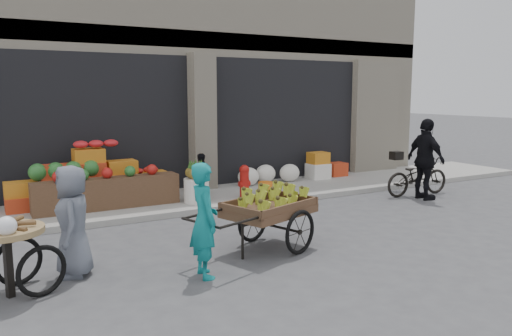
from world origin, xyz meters
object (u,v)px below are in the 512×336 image
seated_person (203,174)px  vendor_grey (73,221)px  pineapple_bin (196,190)px  bicycle (417,176)px  cyclist (426,159)px  vendor_woman (204,220)px  tricycle_cart (7,251)px  banana_cart (267,206)px  fire_hydrant (244,180)px  orange_bucket (265,189)px

seated_person → vendor_grey: 4.75m
pineapple_bin → bicycle: size_ratio=0.30×
seated_person → bicycle: 4.96m
pineapple_bin → cyclist: (4.77, -1.74, 0.54)m
vendor_woman → cyclist: 6.50m
tricycle_cart → cyclist: bearing=-12.2°
seated_person → pineapple_bin: bearing=-133.7°
banana_cart → bicycle: 5.46m
vendor_woman → vendor_grey: 1.70m
vendor_grey → tricycle_cart: bearing=-53.9°
fire_hydrant → vendor_woman: size_ratio=0.47×
pineapple_bin → vendor_woman: vendor_woman is taller
orange_bucket → bicycle: size_ratio=0.19×
banana_cart → tricycle_cart: 3.52m
vendor_grey → pineapple_bin: bearing=145.4°
seated_person → tricycle_cart: size_ratio=0.64×
fire_hydrant → tricycle_cart: (-4.79, -3.14, 0.06)m
vendor_woman → seated_person: bearing=-17.9°
bicycle → orange_bucket: bearing=74.6°
pineapple_bin → vendor_grey: size_ratio=0.36×
bicycle → banana_cart: bearing=114.3°
fire_hydrant → vendor_woman: vendor_woman is taller
cyclist → seated_person: bearing=66.6°
bicycle → tricycle_cart: bearing=106.8°
vendor_woman → cyclist: cyclist is taller
pineapple_bin → orange_bucket: 1.61m
pineapple_bin → bicycle: bearing=-15.1°
tricycle_cart → bicycle: tricycle_cart is taller
pineapple_bin → fire_hydrant: (1.10, -0.05, 0.13)m
tricycle_cart → vendor_grey: bearing=3.0°
banana_cart → tricycle_cart: (-3.52, -0.03, -0.12)m
seated_person → tricycle_cart: bearing=-147.2°
bicycle → cyclist: bearing=158.2°
tricycle_cart → bicycle: 8.86m
vendor_woman → tricycle_cart: 2.32m
banana_cart → cyclist: (4.94, 1.43, 0.22)m
tricycle_cart → cyclist: size_ratio=0.80×
banana_cart → vendor_grey: 2.74m
tricycle_cart → bicycle: bearing=-9.8°
pineapple_bin → tricycle_cart: 4.88m
seated_person → vendor_woman: bearing=-123.1°
orange_bucket → vendor_woman: (-3.03, -3.59, 0.48)m
seated_person → fire_hydrant: bearing=-52.9°
seated_person → cyclist: (4.37, -2.34, 0.32)m
orange_bucket → vendor_woman: 4.72m
vendor_woman → banana_cart: bearing=-62.2°
orange_bucket → seated_person: (-1.20, 0.70, 0.31)m
seated_person → bicycle: bearing=-33.0°
banana_cart → cyclist: cyclist is taller
orange_bucket → banana_cart: size_ratio=0.13×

